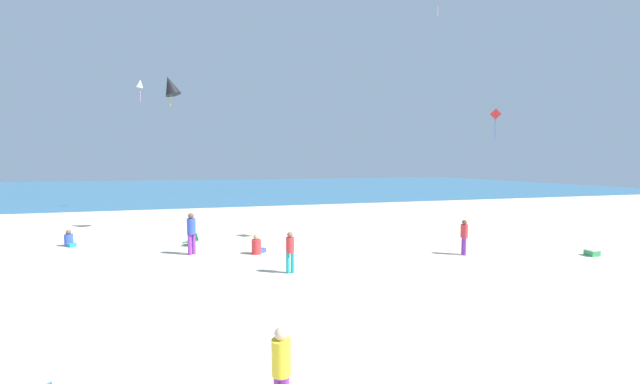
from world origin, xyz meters
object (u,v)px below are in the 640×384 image
at_px(beach_chair_far_right, 191,239).
at_px(person_3, 464,235).
at_px(kite_white, 140,84).
at_px(cooler_box, 592,252).
at_px(person_1, 290,249).
at_px(kite_red, 496,116).
at_px(person_6, 257,247).
at_px(person_4, 281,367).
at_px(kite_black, 170,86).
at_px(person_0, 191,231).
at_px(person_5, 69,240).

bearing_deg(beach_chair_far_right, person_3, 92.77).
bearing_deg(person_3, kite_white, 141.71).
bearing_deg(beach_chair_far_right, cooler_box, 94.91).
relative_size(person_1, kite_red, 0.96).
bearing_deg(kite_red, person_6, 179.84).
bearing_deg(cooler_box, person_4, -156.16).
xyz_separation_m(person_1, kite_black, (-4.64, 9.76, 7.22)).
distance_m(beach_chair_far_right, cooler_box, 17.31).
bearing_deg(person_4, beach_chair_far_right, -114.73).
relative_size(beach_chair_far_right, cooler_box, 1.68).
distance_m(person_4, person_6, 10.42).
relative_size(cooler_box, person_0, 0.26).
height_order(cooler_box, kite_red, kite_red).
bearing_deg(person_0, person_4, -29.32).
bearing_deg(person_3, kite_black, 157.60).
xyz_separation_m(person_5, person_6, (8.13, -3.87, 0.03)).
bearing_deg(beach_chair_far_right, person_5, -76.36).
bearing_deg(kite_red, person_0, 177.34).
height_order(beach_chair_far_right, kite_red, kite_red).
relative_size(person_6, kite_white, 0.46).
xyz_separation_m(cooler_box, kite_black, (-17.07, 10.80, 7.92)).
height_order(person_3, kite_white, kite_white).
height_order(beach_chair_far_right, person_3, person_3).
height_order(person_0, person_4, person_0).
relative_size(person_4, kite_black, 0.83).
distance_m(person_0, kite_white, 20.37).
xyz_separation_m(person_4, kite_red, (12.65, 10.34, 5.33)).
bearing_deg(kite_black, person_5, -147.10).
bearing_deg(cooler_box, kite_black, 147.67).
distance_m(cooler_box, person_3, 5.28).
height_order(cooler_box, kite_black, kite_black).
bearing_deg(kite_white, kite_red, -43.60).
bearing_deg(person_6, person_0, 122.60).
distance_m(person_3, kite_white, 27.56).
distance_m(cooler_box, person_0, 16.58).
bearing_deg(person_3, person_0, 178.44).
bearing_deg(person_0, kite_white, 156.26).
xyz_separation_m(kite_red, kite_white, (-19.10, 18.18, 4.17)).
bearing_deg(cooler_box, beach_chair_far_right, 157.26).
height_order(person_4, kite_black, kite_black).
distance_m(person_1, person_3, 7.47).
xyz_separation_m(cooler_box, person_3, (-4.98, 1.60, 0.71)).
relative_size(person_1, person_4, 1.02).
xyz_separation_m(cooler_box, person_6, (-13.22, 4.17, 0.17)).
height_order(person_3, person_4, person_3).
bearing_deg(person_4, kite_black, -113.11).
xyz_separation_m(cooler_box, person_1, (-12.44, 1.04, 0.70)).
height_order(cooler_box, person_1, person_1).
xyz_separation_m(person_5, kite_white, (0.85, 14.28, 10.04)).
xyz_separation_m(beach_chair_far_right, person_1, (3.53, -5.65, 0.56)).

